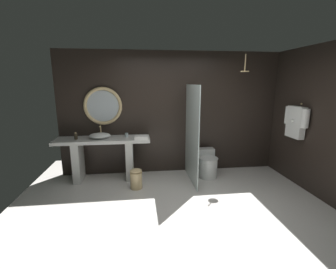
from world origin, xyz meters
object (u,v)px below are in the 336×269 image
round_wall_mirror (103,106)px  hanging_bathrobe (296,121)px  toilet (207,164)px  vessel_sink (100,136)px  soap_dispenser (76,136)px  waste_bin (136,178)px  folded_hand_towel (142,138)px  tumbler_cup (127,135)px  rain_shower_head (245,69)px

round_wall_mirror → hanging_bathrobe: 3.79m
toilet → round_wall_mirror: bearing=171.0°
vessel_sink → soap_dispenser: (-0.45, -0.03, 0.01)m
soap_dispenser → toilet: size_ratio=0.24×
vessel_sink → waste_bin: (0.70, -0.52, -0.73)m
round_wall_mirror → folded_hand_towel: round_wall_mirror is taller
tumbler_cup → folded_hand_towel: size_ratio=0.32×
toilet → waste_bin: 1.56m
vessel_sink → folded_hand_towel: vessel_sink is taller
rain_shower_head → soap_dispenser: bearing=178.4°
hanging_bathrobe → waste_bin: 3.22m
hanging_bathrobe → folded_hand_towel: size_ratio=2.49×
waste_bin → toilet: bearing=16.0°
tumbler_cup → hanging_bathrobe: bearing=-12.0°
tumbler_cup → soap_dispenser: bearing=-175.1°
hanging_bathrobe → folded_hand_towel: bearing=171.0°
hanging_bathrobe → round_wall_mirror: bearing=166.5°
round_wall_mirror → vessel_sink: bearing=-103.3°
toilet → folded_hand_towel: size_ratio=2.28×
tumbler_cup → hanging_bathrobe: 3.30m
vessel_sink → folded_hand_towel: bearing=-11.7°
tumbler_cup → soap_dispenser: soap_dispenser is taller
rain_shower_head → folded_hand_towel: 2.44m
toilet → folded_hand_towel: (-1.37, -0.08, 0.63)m
vessel_sink → folded_hand_towel: size_ratio=1.57×
vessel_sink → round_wall_mirror: bearing=76.7°
waste_bin → folded_hand_towel: folded_hand_towel is taller
rain_shower_head → toilet: size_ratio=0.56×
vessel_sink → soap_dispenser: vessel_sink is taller
hanging_bathrobe → toilet: (-1.54, 0.54, -0.99)m
rain_shower_head → folded_hand_towel: (-2.05, -0.05, -1.31)m
toilet → waste_bin: size_ratio=1.60×
folded_hand_towel → waste_bin: bearing=-109.9°
hanging_bathrobe → waste_bin: (-3.03, 0.11, -1.06)m
tumbler_cup → folded_hand_towel: 0.38m
toilet → waste_bin: toilet is taller
toilet → soap_dispenser: bearing=178.8°
tumbler_cup → round_wall_mirror: (-0.47, 0.20, 0.57)m
rain_shower_head → hanging_bathrobe: 1.38m
tumbler_cup → rain_shower_head: bearing=-4.3°
vessel_sink → toilet: size_ratio=0.69×
vessel_sink → tumbler_cup: (0.53, 0.05, -0.01)m
soap_dispenser → rain_shower_head: bearing=-1.6°
tumbler_cup → round_wall_mirror: size_ratio=0.11×
tumbler_cup → soap_dispenser: (-0.98, -0.08, 0.02)m
rain_shower_head → waste_bin: bearing=-169.7°
soap_dispenser → rain_shower_head: (3.33, -0.09, 1.28)m
tumbler_cup → soap_dispenser: 0.98m
toilet → waste_bin: (-1.50, -0.43, -0.07)m
round_wall_mirror → waste_bin: 1.64m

